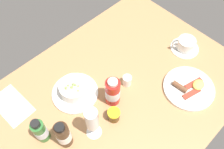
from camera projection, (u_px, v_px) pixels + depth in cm
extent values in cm
cube|color=#B27F51|center=(121.00, 90.00, 109.25)|extent=(110.00, 84.00, 3.00)
cylinder|color=white|center=(75.00, 93.00, 106.06)|extent=(20.48, 20.48, 1.20)
cylinder|color=white|center=(74.00, 89.00, 102.97)|extent=(12.39, 12.39, 6.16)
cylinder|color=beige|center=(73.00, 86.00, 101.06)|extent=(10.65, 10.65, 1.60)
sphere|color=#819E57|center=(72.00, 87.00, 99.71)|extent=(1.27, 1.27, 1.27)
sphere|color=#819E57|center=(78.00, 91.00, 98.83)|extent=(0.84, 0.84, 0.84)
sphere|color=#819E57|center=(66.00, 89.00, 99.30)|extent=(0.84, 0.84, 0.84)
sphere|color=#819E57|center=(66.00, 88.00, 99.58)|extent=(1.16, 1.16, 1.16)
sphere|color=#819E57|center=(68.00, 86.00, 100.17)|extent=(0.87, 0.87, 0.87)
sphere|color=#819E57|center=(75.00, 85.00, 100.30)|extent=(1.07, 1.07, 1.07)
sphere|color=#819E57|center=(78.00, 86.00, 100.03)|extent=(0.82, 0.82, 0.82)
sphere|color=#819E57|center=(73.00, 85.00, 100.45)|extent=(1.23, 1.23, 1.23)
cube|color=white|center=(12.00, 105.00, 103.27)|extent=(12.51, 19.51, 0.30)
cube|color=silver|center=(13.00, 102.00, 103.78)|extent=(2.04, 14.05, 0.50)
cube|color=silver|center=(23.00, 113.00, 100.73)|extent=(2.41, 3.73, 0.40)
cube|color=silver|center=(7.00, 106.00, 102.71)|extent=(1.78, 13.04, 0.50)
ellipsoid|color=silver|center=(16.00, 116.00, 99.94)|extent=(2.40, 4.00, 0.60)
cylinder|color=white|center=(184.00, 48.00, 120.36)|extent=(14.03, 14.03, 0.90)
cylinder|color=white|center=(186.00, 44.00, 117.78)|extent=(8.61, 8.61, 5.25)
cylinder|color=black|center=(187.00, 41.00, 115.99)|extent=(7.32, 7.32, 1.00)
torus|color=white|center=(176.00, 44.00, 117.24)|extent=(3.33, 2.84, 3.60)
cylinder|color=white|center=(127.00, 81.00, 107.22)|extent=(4.06, 4.06, 5.09)
cone|color=white|center=(124.00, 80.00, 105.29)|extent=(2.47, 2.19, 2.23)
cylinder|color=white|center=(94.00, 132.00, 96.74)|extent=(6.28, 6.28, 0.40)
cylinder|color=white|center=(93.00, 128.00, 93.49)|extent=(0.80, 0.80, 7.34)
cylinder|color=white|center=(92.00, 119.00, 85.66)|extent=(4.97, 4.97, 11.35)
cylinder|color=beige|center=(92.00, 121.00, 87.08)|extent=(4.07, 4.07, 6.81)
cylinder|color=#4A2E0A|center=(114.00, 115.00, 98.13)|extent=(4.96, 4.96, 5.02)
cylinder|color=yellow|center=(114.00, 113.00, 95.69)|extent=(5.21, 5.21, 0.80)
cylinder|color=#B21E19|center=(113.00, 92.00, 98.80)|extent=(6.22, 6.22, 14.32)
cylinder|color=silver|center=(113.00, 92.00, 99.04)|extent=(6.34, 6.34, 5.44)
cylinder|color=silver|center=(113.00, 82.00, 92.20)|extent=(4.04, 4.04, 1.42)
cylinder|color=#382314|center=(63.00, 135.00, 89.00)|extent=(5.47, 5.47, 14.03)
cylinder|color=white|center=(64.00, 135.00, 89.24)|extent=(5.58, 5.58, 5.33)
cylinder|color=black|center=(60.00, 128.00, 82.39)|extent=(3.55, 3.55, 1.74)
cylinder|color=#337233|center=(41.00, 131.00, 90.64)|extent=(5.06, 5.06, 12.47)
cylinder|color=silver|center=(41.00, 131.00, 90.85)|extent=(5.16, 5.16, 4.74)
cylinder|color=black|center=(35.00, 124.00, 84.51)|extent=(3.29, 3.29, 2.15)
cylinder|color=white|center=(189.00, 88.00, 107.28)|extent=(22.88, 22.88, 1.40)
cube|color=#B23828|center=(194.00, 83.00, 107.47)|extent=(9.31, 4.52, 0.60)
cube|color=#943828|center=(192.00, 93.00, 104.68)|extent=(9.31, 4.56, 0.60)
cylinder|color=brown|center=(180.00, 87.00, 105.50)|extent=(2.85, 7.18, 2.20)
ellipsoid|color=#F2D859|center=(198.00, 85.00, 106.26)|extent=(6.00, 4.80, 2.40)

